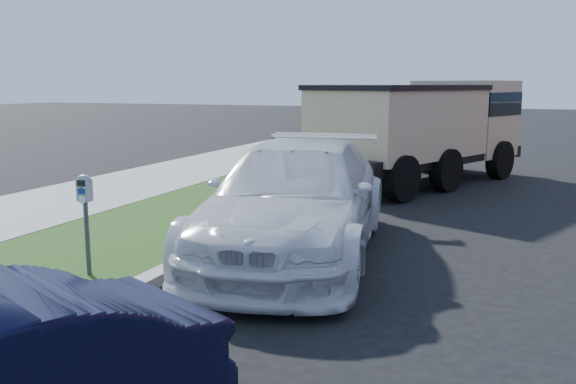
% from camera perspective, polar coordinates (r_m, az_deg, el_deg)
% --- Properties ---
extents(ground, '(120.00, 120.00, 0.00)m').
position_cam_1_polar(ground, '(7.21, 7.56, -9.88)').
color(ground, black).
rests_on(ground, ground).
extents(streetside, '(6.12, 50.00, 0.15)m').
position_cam_1_polar(streetside, '(11.44, -17.87, -2.45)').
color(streetside, gray).
rests_on(streetside, ground).
extents(parking_meter, '(0.18, 0.13, 1.26)m').
position_cam_1_polar(parking_meter, '(7.78, -18.45, -0.97)').
color(parking_meter, '#3F4247').
rests_on(parking_meter, ground).
extents(white_wagon, '(3.16, 5.87, 1.62)m').
position_cam_1_polar(white_wagon, '(8.81, 0.99, -0.66)').
color(white_wagon, silver).
rests_on(white_wagon, ground).
extents(dump_truck, '(4.70, 6.88, 2.54)m').
position_cam_1_polar(dump_truck, '(15.68, 12.63, 6.09)').
color(dump_truck, black).
rests_on(dump_truck, ground).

